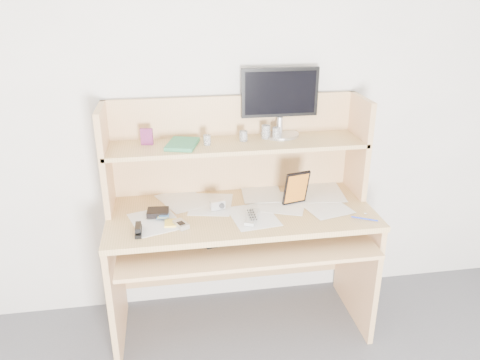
{
  "coord_description": "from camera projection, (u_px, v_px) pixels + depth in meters",
  "views": [
    {
      "loc": [
        -0.36,
        -0.71,
        1.85
      ],
      "look_at": [
        -0.01,
        1.43,
        0.95
      ],
      "focal_mm": 35.0,
      "sensor_mm": 36.0,
      "label": 1
    }
  ],
  "objects": [
    {
      "name": "stapler",
      "position": [
        138.0,
        229.0,
        2.24
      ],
      "size": [
        0.03,
        0.12,
        0.04
      ],
      "primitive_type": "cube",
      "rotation": [
        0.0,
        0.0,
        0.02
      ],
      "color": "black",
      "rests_on": "paper_clutter"
    },
    {
      "name": "digital_camera",
      "position": [
        217.0,
        205.0,
        2.47
      ],
      "size": [
        0.08,
        0.05,
        0.05
      ],
      "primitive_type": "cube",
      "rotation": [
        0.0,
        0.0,
        0.24
      ],
      "color": "silver",
      "rests_on": "paper_clutter"
    },
    {
      "name": "blue_pen",
      "position": [
        365.0,
        219.0,
        2.37
      ],
      "size": [
        0.12,
        0.07,
        0.01
      ],
      "primitive_type": "cylinder",
      "rotation": [
        1.57,
        0.0,
        1.05
      ],
      "color": "#1931BF",
      "rests_on": "paper_clutter"
    },
    {
      "name": "chip_stack_d",
      "position": [
        276.0,
        134.0,
        2.51
      ],
      "size": [
        0.04,
        0.04,
        0.07
      ],
      "primitive_type": "cylinder",
      "rotation": [
        0.0,
        0.0,
        -0.14
      ],
      "color": "silver",
      "rests_on": "desk"
    },
    {
      "name": "tv_remote",
      "position": [
        252.0,
        217.0,
        2.38
      ],
      "size": [
        0.11,
        0.18,
        0.02
      ],
      "primitive_type": "cube",
      "rotation": [
        0.0,
        0.0,
        -0.36
      ],
      "color": "#A7A7A2",
      "rests_on": "paper_clutter"
    },
    {
      "name": "flip_phone",
      "position": [
        181.0,
        224.0,
        2.3
      ],
      "size": [
        0.08,
        0.1,
        0.02
      ],
      "primitive_type": "cube",
      "rotation": [
        0.0,
        0.0,
        0.45
      ],
      "color": "#B4B4B7",
      "rests_on": "paper_clutter"
    },
    {
      "name": "desk",
      "position": [
        239.0,
        213.0,
        2.57
      ],
      "size": [
        1.4,
        0.7,
        1.3
      ],
      "color": "tan",
      "rests_on": "floor"
    },
    {
      "name": "chip_stack_c",
      "position": [
        243.0,
        136.0,
        2.5
      ],
      "size": [
        0.05,
        0.05,
        0.05
      ],
      "primitive_type": "cylinder",
      "rotation": [
        0.0,
        0.0,
        -0.06
      ],
      "color": "black",
      "rests_on": "desk"
    },
    {
      "name": "back_wall",
      "position": [
        232.0,
        104.0,
        2.58
      ],
      "size": [
        3.6,
        0.04,
        2.5
      ],
      "primitive_type": "cube",
      "color": "silver",
      "rests_on": "floor"
    },
    {
      "name": "paper_clutter",
      "position": [
        241.0,
        210.0,
        2.48
      ],
      "size": [
        1.32,
        0.54,
        0.01
      ],
      "primitive_type": "cube",
      "color": "silver",
      "rests_on": "desk"
    },
    {
      "name": "keyboard",
      "position": [
        242.0,
        231.0,
        2.44
      ],
      "size": [
        0.46,
        0.26,
        0.03
      ],
      "rotation": [
        0.0,
        0.0,
        0.25
      ],
      "color": "black",
      "rests_on": "desk"
    },
    {
      "name": "monitor",
      "position": [
        280.0,
        100.0,
        2.55
      ],
      "size": [
        0.43,
        0.21,
        0.37
      ],
      "rotation": [
        0.0,
        0.0,
        0.01
      ],
      "color": "silver",
      "rests_on": "desk"
    },
    {
      "name": "chip_stack_a",
      "position": [
        207.0,
        140.0,
        2.44
      ],
      "size": [
        0.04,
        0.04,
        0.05
      ],
      "primitive_type": "cylinder",
      "rotation": [
        0.0,
        0.0,
        -0.03
      ],
      "color": "black",
      "rests_on": "desk"
    },
    {
      "name": "sticky_note_pad",
      "position": [
        173.0,
        223.0,
        2.34
      ],
      "size": [
        0.08,
        0.08,
        0.01
      ],
      "primitive_type": "cube",
      "rotation": [
        0.0,
        0.0,
        -0.05
      ],
      "color": "#FFE343",
      "rests_on": "desk"
    },
    {
      "name": "card_box",
      "position": [
        147.0,
        137.0,
        2.43
      ],
      "size": [
        0.07,
        0.03,
        0.09
      ],
      "primitive_type": "cube",
      "rotation": [
        0.0,
        0.0,
        -0.2
      ],
      "color": "maroon",
      "rests_on": "desk"
    },
    {
      "name": "wallet",
      "position": [
        158.0,
        212.0,
        2.41
      ],
      "size": [
        0.12,
        0.1,
        0.03
      ],
      "primitive_type": "cube",
      "rotation": [
        0.0,
        0.0,
        -0.09
      ],
      "color": "black",
      "rests_on": "paper_clutter"
    },
    {
      "name": "game_case",
      "position": [
        296.0,
        188.0,
        2.5
      ],
      "size": [
        0.14,
        0.05,
        0.19
      ],
      "primitive_type": "cube",
      "rotation": [
        0.0,
        0.0,
        0.25
      ],
      "color": "black",
      "rests_on": "paper_clutter"
    },
    {
      "name": "chip_stack_b",
      "position": [
        266.0,
        132.0,
        2.53
      ],
      "size": [
        0.06,
        0.06,
        0.07
      ],
      "primitive_type": "cylinder",
      "rotation": [
        0.0,
        0.0,
        -0.4
      ],
      "color": "white",
      "rests_on": "desk"
    },
    {
      "name": "shelf_book",
      "position": [
        182.0,
        144.0,
        2.43
      ],
      "size": [
        0.19,
        0.23,
        0.02
      ],
      "primitive_type": "cube",
      "rotation": [
        0.0,
        0.0,
        -0.29
      ],
      "color": "#327E57",
      "rests_on": "desk"
    }
  ]
}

